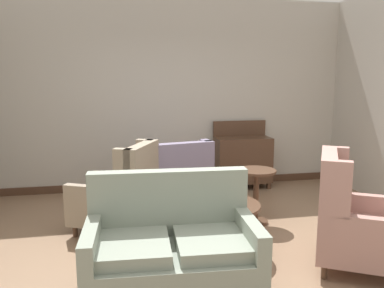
{
  "coord_description": "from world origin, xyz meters",
  "views": [
    {
      "loc": [
        -0.97,
        -3.61,
        1.81
      ],
      "look_at": [
        -0.06,
        0.92,
        1.02
      ],
      "focal_mm": 37.11,
      "sensor_mm": 36.0,
      "label": 1
    }
  ],
  "objects": [
    {
      "name": "armchair_back_corner",
      "position": [
        1.25,
        -0.42,
        0.45
      ],
      "size": [
        1.15,
        1.13,
        1.11
      ],
      "rotation": [
        0.0,
        0.0,
        7.33
      ],
      "color": "tan",
      "rests_on": "ground"
    },
    {
      "name": "armchair_far_left",
      "position": [
        -0.91,
        0.93,
        0.44
      ],
      "size": [
        1.11,
        1.04,
        1.06
      ],
      "rotation": [
        0.0,
        0.0,
        4.26
      ],
      "color": "gray",
      "rests_on": "ground"
    },
    {
      "name": "coffee_table",
      "position": [
        0.09,
        0.14,
        0.42
      ],
      "size": [
        0.8,
        0.8,
        0.53
      ],
      "color": "#4C3323",
      "rests_on": "ground"
    },
    {
      "name": "wall_back",
      "position": [
        0.0,
        2.76,
        1.52
      ],
      "size": [
        5.9,
        0.08,
        3.04
      ],
      "primitive_type": "cube",
      "color": "#BCB7AD",
      "rests_on": "ground"
    },
    {
      "name": "baseboard_back",
      "position": [
        0.0,
        2.7,
        0.06
      ],
      "size": [
        5.74,
        0.03,
        0.12
      ],
      "primitive_type": "cube",
      "color": "#4C3323",
      "rests_on": "ground"
    },
    {
      "name": "armchair_near_window",
      "position": [
        -0.17,
        1.53,
        0.42
      ],
      "size": [
        0.98,
        1.05,
        0.99
      ],
      "rotation": [
        0.0,
        0.0,
        3.33
      ],
      "color": "slate",
      "rests_on": "ground"
    },
    {
      "name": "sideboard",
      "position": [
        1.1,
        2.46,
        0.48
      ],
      "size": [
        0.9,
        0.44,
        1.09
      ],
      "color": "#4C3323",
      "rests_on": "ground"
    },
    {
      "name": "side_table",
      "position": [
        0.74,
        0.87,
        0.41
      ],
      "size": [
        0.48,
        0.48,
        0.68
      ],
      "color": "#4C3323",
      "rests_on": "ground"
    },
    {
      "name": "settee",
      "position": [
        -0.53,
        -0.61,
        0.42
      ],
      "size": [
        1.41,
        0.89,
        1.02
      ],
      "rotation": [
        0.0,
        0.0,
        -0.06
      ],
      "color": "gray",
      "rests_on": "ground"
    },
    {
      "name": "ground",
      "position": [
        0.0,
        0.0,
        0.0
      ],
      "size": [
        8.04,
        8.04,
        0.0
      ],
      "primitive_type": "plane",
      "color": "#896B51"
    },
    {
      "name": "porcelain_vase",
      "position": [
        0.13,
        0.16,
        0.66
      ],
      "size": [
        0.17,
        0.17,
        0.31
      ],
      "color": "#4C7A66",
      "rests_on": "coffee_table"
    }
  ]
}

